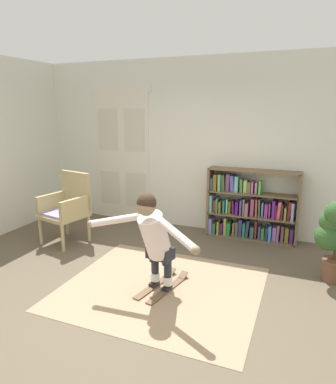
% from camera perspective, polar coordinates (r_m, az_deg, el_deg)
% --- Properties ---
extents(ground_plane, '(7.20, 7.20, 0.00)m').
position_cam_1_polar(ground_plane, '(4.04, -6.38, -17.22)').
color(ground_plane, brown).
extents(back_wall, '(6.00, 0.10, 2.90)m').
position_cam_1_polar(back_wall, '(5.91, 5.37, 7.62)').
color(back_wall, silver).
rests_on(back_wall, ground).
extents(double_door, '(1.22, 0.05, 2.45)m').
position_cam_1_polar(double_door, '(6.47, -7.63, 6.12)').
color(double_door, beige).
rests_on(double_door, ground).
extents(rug, '(2.26, 1.97, 0.01)m').
position_cam_1_polar(rug, '(4.22, -1.10, -15.63)').
color(rug, '#A08265').
rests_on(rug, ground).
extents(bookshelf, '(1.44, 0.30, 1.13)m').
position_cam_1_polar(bookshelf, '(5.70, 13.22, -2.74)').
color(bookshelf, brown).
rests_on(bookshelf, ground).
extents(wicker_chair, '(0.71, 0.71, 1.10)m').
position_cam_1_polar(wicker_chair, '(5.61, -16.43, -2.25)').
color(wicker_chair, tan).
rests_on(wicker_chair, ground).
extents(potted_plant, '(0.41, 0.48, 1.04)m').
position_cam_1_polar(potted_plant, '(4.57, 25.84, -6.17)').
color(potted_plant, brown).
rests_on(potted_plant, ground).
extents(skis_pair, '(0.42, 0.82, 0.07)m').
position_cam_1_polar(skis_pair, '(4.23, -0.87, -15.24)').
color(skis_pair, brown).
rests_on(skis_pair, rug).
extents(person_skier, '(1.43, 0.73, 1.14)m').
position_cam_1_polar(person_skier, '(3.81, -2.40, -7.09)').
color(person_skier, white).
rests_on(person_skier, skis_pair).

